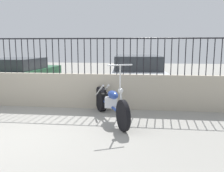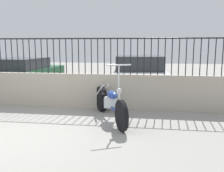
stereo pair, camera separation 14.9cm
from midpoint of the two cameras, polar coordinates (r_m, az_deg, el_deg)
ground_plane at (r=5.22m, az=-23.96°, el=-10.69°), size 40.00×40.00×0.00m
low_wall at (r=7.21m, az=-14.33°, el=-0.90°), size 10.25×0.18×0.94m
fence_railing at (r=7.10m, az=-14.69°, el=7.78°), size 10.25×0.04×0.96m
motorcycle_blue at (r=5.90m, az=-1.44°, el=-3.70°), size 1.11×2.18×1.34m
car_green at (r=10.33m, az=-20.80°, el=2.70°), size 2.04×4.09×1.23m
car_silver at (r=9.23m, az=5.25°, el=2.85°), size 2.08×4.26×1.35m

